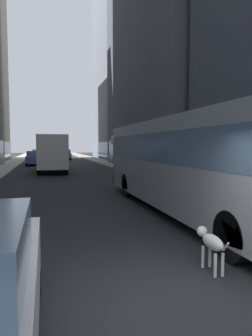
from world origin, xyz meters
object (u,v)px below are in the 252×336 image
object	(u,v)px
car_grey_wagon	(64,155)
car_blue_hatchback	(35,158)
box_truck	(52,152)
car_yellow_taxi	(38,155)
dalmatian_dog	(211,242)
transit_bus	(189,159)

from	to	relation	value
car_grey_wagon	car_blue_hatchback	xyz separation A→B (m)	(-4.00, -12.13, 0.00)
car_grey_wagon	box_truck	world-z (taller)	box_truck
car_blue_hatchback	car_yellow_taxi	world-z (taller)	same
car_yellow_taxi	dalmatian_dog	distance (m)	45.13
car_grey_wagon	car_blue_hatchback	distance (m)	12.77
car_yellow_taxi	dalmatian_dog	bearing A→B (deg)	-85.10
transit_bus	dalmatian_dog	xyz separation A→B (m)	(-1.75, -4.39, -1.26)
car_grey_wagon	car_yellow_taxi	distance (m)	4.19
transit_bus	car_blue_hatchback	distance (m)	27.79
box_truck	dalmatian_dog	size ratio (longest dim) A/B	7.79
dalmatian_dog	car_blue_hatchback	bearing A→B (deg)	96.95
car_blue_hatchback	dalmatian_dog	world-z (taller)	car_blue_hatchback
car_blue_hatchback	car_yellow_taxi	size ratio (longest dim) A/B	0.96
car_grey_wagon	box_truck	size ratio (longest dim) A/B	0.54
car_blue_hatchback	car_yellow_taxi	bearing A→B (deg)	90.00
car_blue_hatchback	box_truck	distance (m)	10.12
car_blue_hatchback	dalmatian_dog	xyz separation A→B (m)	(3.85, -31.60, -0.31)
car_yellow_taxi	box_truck	xyz separation A→B (m)	(1.60, -23.33, 0.84)
car_yellow_taxi	box_truck	size ratio (longest dim) A/B	0.63
car_yellow_taxi	dalmatian_dog	size ratio (longest dim) A/B	4.91
car_grey_wagon	dalmatian_dog	distance (m)	43.73
transit_bus	car_blue_hatchback	world-z (taller)	transit_bus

